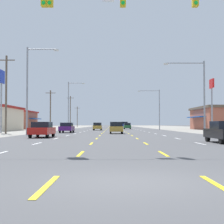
{
  "coord_description": "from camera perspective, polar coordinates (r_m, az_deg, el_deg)",
  "views": [
    {
      "loc": [
        -0.42,
        -7.47,
        1.26
      ],
      "look_at": [
        -0.31,
        49.69,
        3.28
      ],
      "focal_mm": 54.7,
      "sensor_mm": 36.0,
      "label": 1
    }
  ],
  "objects": [
    {
      "name": "streetlight_right_row_1",
      "position": [
        76.6,
        7.39,
        1.03
      ],
      "size": [
        4.9,
        0.26,
        8.94
      ],
      "color": "gray",
      "rests_on": "ground"
    },
    {
      "name": "pole_sign_right_row_1",
      "position": [
        52.56,
        16.22,
        3.06
      ],
      "size": [
        0.24,
        1.8,
        7.92
      ],
      "color": "gray",
      "rests_on": "ground"
    },
    {
      "name": "ground_plane",
      "position": [
        73.48,
        0.22,
        -3.0
      ],
      "size": [
        572.0,
        572.0,
        0.0
      ],
      "primitive_type": "plane",
      "color": "#4C4C4F"
    },
    {
      "name": "hatchback_center_turn_mid",
      "position": [
        44.63,
        0.6,
        -2.64
      ],
      "size": [
        1.72,
        3.9,
        1.54
      ],
      "color": "#B28C33",
      "rests_on": "ground"
    },
    {
      "name": "suv_inner_right_farthest",
      "position": [
        107.27,
        2.01,
        -2.15
      ],
      "size": [
        1.98,
        4.9,
        1.98
      ],
      "color": "navy",
      "rests_on": "ground"
    },
    {
      "name": "utility_pole_left_row_2",
      "position": [
        107.45,
        -7.1,
        0.1
      ],
      "size": [
        2.2,
        0.26,
        10.03
      ],
      "color": "brown",
      "rests_on": "ground"
    },
    {
      "name": "hatchback_inner_left_far",
      "position": [
        68.9,
        -2.55,
        -2.42
      ],
      "size": [
        1.72,
        3.9,
        1.54
      ],
      "color": "#B28C33",
      "rests_on": "ground"
    },
    {
      "name": "hatchback_inner_right_farther",
      "position": [
        85.67,
        2.45,
        -2.34
      ],
      "size": [
        1.72,
        3.9,
        1.54
      ],
      "color": "#235B2D",
      "rests_on": "ground"
    },
    {
      "name": "hatchback_inner_right_distant_a",
      "position": [
        119.92,
        1.8,
        -2.25
      ],
      "size": [
        1.72,
        3.9,
        1.54
      ],
      "color": "white",
      "rests_on": "ground"
    },
    {
      "name": "sedan_far_left_near",
      "position": [
        32.76,
        -11.7,
        -2.87
      ],
      "size": [
        1.8,
        4.5,
        1.46
      ],
      "color": "red",
      "rests_on": "ground"
    },
    {
      "name": "pole_sign_left_row_1",
      "position": [
        50.09,
        -18.11,
        4.35
      ],
      "size": [
        0.24,
        2.21,
        8.78
      ],
      "color": "gray",
      "rests_on": "ground"
    },
    {
      "name": "sedan_far_left_midfar",
      "position": [
        49.74,
        -7.68,
        -2.59
      ],
      "size": [
        1.8,
        4.5,
        1.46
      ],
      "color": "#4C196B",
      "rests_on": "ground"
    },
    {
      "name": "utility_pole_left_row_0",
      "position": [
        47.11,
        -17.39,
        3.06
      ],
      "size": [
        2.2,
        0.26,
        10.32
      ],
      "color": "brown",
      "rests_on": "ground"
    },
    {
      "name": "streetlight_right_row_0",
      "position": [
        40.33,
        14.27,
        3.46
      ],
      "size": [
        4.75,
        0.26,
        8.51
      ],
      "color": "gray",
      "rests_on": "ground"
    },
    {
      "name": "storefront_right_row_2",
      "position": [
        81.82,
        17.08,
        -0.97
      ],
      "size": [
        10.29,
        18.1,
        5.2
      ],
      "color": "#A35642",
      "rests_on": "ground"
    },
    {
      "name": "utility_pole_left_row_3",
      "position": [
        139.09,
        -5.94,
        -0.73
      ],
      "size": [
        2.2,
        0.26,
        8.34
      ],
      "color": "brown",
      "rests_on": "ground"
    },
    {
      "name": "signal_span_wire",
      "position": [
        18.17,
        0.56,
        12.77
      ],
      "size": [
        25.86,
        0.53,
        9.85
      ],
      "color": "brown",
      "rests_on": "ground"
    },
    {
      "name": "utility_pole_left_row_1",
      "position": [
        75.82,
        -10.37,
        0.48
      ],
      "size": [
        2.2,
        0.26,
        8.68
      ],
      "color": "brown",
      "rests_on": "ground"
    },
    {
      "name": "lane_markings",
      "position": [
        111.98,
        0.11,
        -2.66
      ],
      "size": [
        10.64,
        227.6,
        0.01
      ],
      "color": "white",
      "rests_on": "ground"
    },
    {
      "name": "streetlight_left_row_1",
      "position": [
        76.56,
        -7.17,
        1.59
      ],
      "size": [
        3.68,
        0.26,
        10.66
      ],
      "color": "gray",
      "rests_on": "ground"
    },
    {
      "name": "streetlight_left_row_0",
      "position": [
        40.26,
        -13.65,
        4.47
      ],
      "size": [
        3.66,
        0.26,
        10.11
      ],
      "color": "gray",
      "rests_on": "ground"
    },
    {
      "name": "storefront_left_row_2",
      "position": [
        90.61,
        -16.97,
        -1.28
      ],
      "size": [
        13.89,
        12.01,
        4.54
      ],
      "color": "#A35642",
      "rests_on": "ground"
    }
  ]
}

